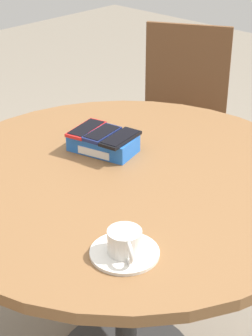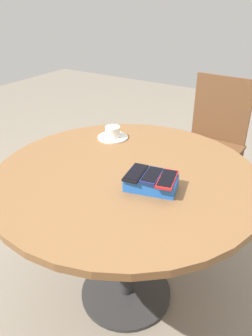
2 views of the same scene
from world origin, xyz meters
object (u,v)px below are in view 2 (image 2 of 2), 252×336
object	(u,v)px
phone_black	(136,173)
round_table	(126,194)
saucer	(113,137)
coffee_cup	(112,131)
chair_far_side	(210,144)
phone_red	(167,179)
phone_navy	(152,175)
phone_box	(151,183)

from	to	relation	value
phone_black	round_table	bearing A→B (deg)	-38.36
round_table	saucer	distance (m)	0.38
coffee_cup	chair_far_side	bearing A→B (deg)	-111.66
phone_red	phone_black	xyz separation A→B (m)	(0.12, 0.02, 0.00)
phone_navy	coffee_cup	world-z (taller)	phone_navy
round_table	phone_navy	distance (m)	0.23
phone_box	phone_black	xyz separation A→B (m)	(0.06, 0.01, 0.03)
phone_black	coffee_cup	size ratio (longest dim) A/B	1.53
round_table	phone_box	bearing A→B (deg)	158.77
phone_red	saucer	xyz separation A→B (m)	(0.46, -0.31, -0.05)
saucer	coffee_cup	distance (m)	0.03
phone_red	phone_navy	world-z (taller)	phone_navy
saucer	coffee_cup	xyz separation A→B (m)	(0.00, -0.00, 0.03)
phone_box	phone_red	size ratio (longest dim) A/B	1.42
phone_box	phone_red	xyz separation A→B (m)	(-0.06, -0.01, 0.03)
phone_black	saucer	bearing A→B (deg)	-44.88
round_table	chair_far_side	xyz separation A→B (m)	(-0.04, -1.01, -0.14)
phone_navy	saucer	world-z (taller)	phone_navy
phone_navy	chair_far_side	bearing A→B (deg)	-84.11
round_table	saucer	size ratio (longest dim) A/B	7.22
round_table	phone_black	world-z (taller)	phone_black
phone_navy	phone_black	xyz separation A→B (m)	(0.06, 0.01, -0.00)
phone_box	coffee_cup	xyz separation A→B (m)	(0.40, -0.33, 0.01)
phone_box	phone_navy	xyz separation A→B (m)	(-0.00, -0.00, 0.03)
phone_navy	coffee_cup	distance (m)	0.52
chair_far_side	saucer	bearing A→B (deg)	68.54
saucer	chair_far_side	size ratio (longest dim) A/B	0.17
round_table	phone_navy	bearing A→B (deg)	159.73
coffee_cup	phone_red	bearing A→B (deg)	145.68
phone_box	saucer	xyz separation A→B (m)	(0.40, -0.33, -0.02)
chair_far_side	coffee_cup	bearing A→B (deg)	68.34
round_table	phone_red	size ratio (longest dim) A/B	7.42
saucer	coffee_cup	size ratio (longest dim) A/B	1.60
round_table	coffee_cup	world-z (taller)	coffee_cup
phone_navy	chair_far_side	xyz separation A→B (m)	(0.11, -1.07, -0.31)
phone_red	coffee_cup	world-z (taller)	phone_red
phone_navy	phone_black	world-z (taller)	same
saucer	coffee_cup	bearing A→B (deg)	-33.12
phone_box	coffee_cup	size ratio (longest dim) A/B	2.22
round_table	chair_far_side	world-z (taller)	chair_far_side
phone_box	saucer	distance (m)	0.52
phone_box	phone_red	distance (m)	0.07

